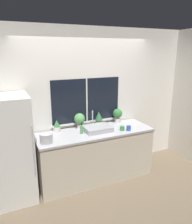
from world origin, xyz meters
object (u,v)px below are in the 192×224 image
Objects in this scene: potted_plant_far_left at (57,126)px; mug_blue at (129,128)px; refrigerator at (7,150)px; potted_plant_far_right at (118,114)px; potted_plant_center_right at (99,118)px; mug_green at (122,128)px; kettle at (46,138)px; potted_plant_center_left at (80,119)px; sink at (97,129)px; soap_bottle at (82,129)px.

potted_plant_far_left reaches higher than mug_blue.
potted_plant_far_right is (2.07, 0.26, 0.24)m from refrigerator.
mug_blue is at bearing -95.77° from potted_plant_far_right.
potted_plant_far_right is at bearing 0.00° from potted_plant_center_right.
potted_plant_far_left is 0.81m from potted_plant_center_right.
potted_plant_center_right is at bearing 120.99° from mug_green.
potted_plant_center_right reaches higher than kettle.
mug_blue is (1.17, -0.49, -0.06)m from potted_plant_far_left.
potted_plant_center_left is at bearing 146.94° from mug_blue.
potted_plant_far_right reaches higher than potted_plant_far_left.
potted_plant_center_left reaches higher than potted_plant_far_right.
mug_blue is at bearing -33.06° from potted_plant_center_left.
refrigerator is 5.96× the size of potted_plant_center_left.
sink is at bearing -120.07° from potted_plant_center_right.
potted_plant_center_right reaches higher than mug_blue.
potted_plant_far_left is 0.76× the size of potted_plant_center_left.
potted_plant_far_left is at bearing 141.50° from soap_bottle.
potted_plant_center_right is 0.51m from mug_green.
refrigerator is 0.91m from potted_plant_far_left.
potted_plant_center_right reaches higher than potted_plant_far_left.
potted_plant_center_right is 1.17m from kettle.
kettle is (-0.93, -0.14, 0.04)m from sink.
refrigerator is 1.22m from soap_bottle.
soap_bottle is (-0.46, -0.28, -0.07)m from potted_plant_center_right.
potted_plant_far_left is (0.85, 0.26, 0.18)m from refrigerator.
potted_plant_far_left reaches higher than mug_green.
potted_plant_center_left is 0.30m from soap_bottle.
soap_bottle is 1.02× the size of kettle.
kettle reaches higher than mug_green.
potted_plant_center_left is 3.07× the size of mug_blue.
refrigerator is at bearing 179.26° from sink.
sink is at bearing 8.61° from kettle.
potted_plant_far_left is at bearing 16.70° from refrigerator.
mug_blue is (0.36, -0.49, -0.10)m from potted_plant_center_right.
potted_plant_far_left is 1.16m from mug_green.
potted_plant_far_left is at bearing 158.09° from mug_green.
potted_plant_center_right is at bearing 31.51° from soap_bottle.
soap_bottle is (1.21, -0.03, 0.16)m from refrigerator.
potted_plant_far_right is at bearing 25.88° from sink.
sink is 2.21× the size of potted_plant_far_left.
sink is 0.33m from potted_plant_center_right.
kettle is (-1.50, -0.42, -0.08)m from potted_plant_far_right.
mug_green is 0.43× the size of kettle.
potted_plant_center_left reaches higher than soap_bottle.
refrigerator reaches higher than potted_plant_center_right.
potted_plant_far_right reaches higher than mug_blue.
soap_bottle is 0.65m from kettle.
mug_green is 1.35m from kettle.
mug_blue is 0.47× the size of kettle.
potted_plant_far_right is at bearing 0.00° from potted_plant_center_left.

